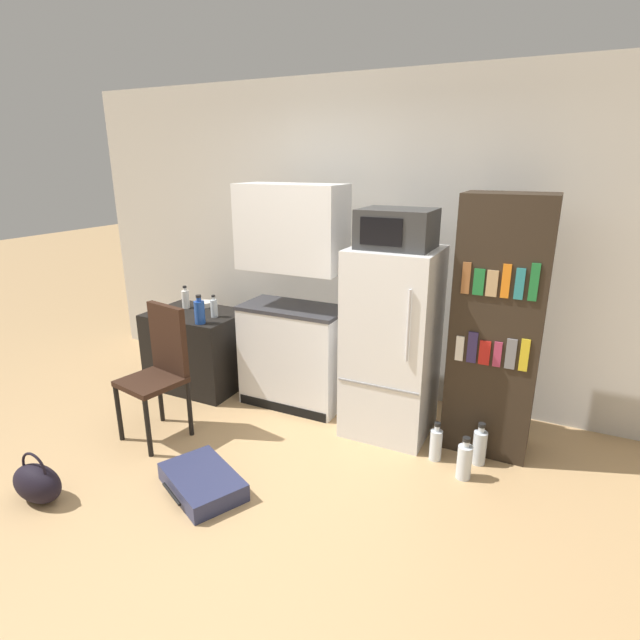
{
  "coord_description": "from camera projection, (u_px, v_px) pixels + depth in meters",
  "views": [
    {
      "loc": [
        1.44,
        -2.07,
        2.01
      ],
      "look_at": [
        0.02,
        0.85,
        0.97
      ],
      "focal_mm": 28.0,
      "sensor_mm": 36.0,
      "label": 1
    }
  ],
  "objects": [
    {
      "name": "water_bottle_front",
      "position": [
        464.0,
        461.0,
        3.28
      ],
      "size": [
        0.1,
        0.1,
        0.3
      ],
      "color": "silver",
      "rests_on": "ground_plane"
    },
    {
      "name": "handbag",
      "position": [
        37.0,
        483.0,
        3.07
      ],
      "size": [
        0.36,
        0.2,
        0.33
      ],
      "color": "black",
      "rests_on": "ground_plane"
    },
    {
      "name": "water_bottle_middle",
      "position": [
        480.0,
        447.0,
        3.44
      ],
      "size": [
        0.09,
        0.09,
        0.31
      ],
      "color": "silver",
      "rests_on": "ground_plane"
    },
    {
      "name": "side_table",
      "position": [
        198.0,
        349.0,
        4.6
      ],
      "size": [
        0.82,
        0.61,
        0.71
      ],
      "color": "black",
      "rests_on": "ground_plane"
    },
    {
      "name": "kitchen_hutch",
      "position": [
        293.0,
        307.0,
        4.11
      ],
      "size": [
        0.87,
        0.45,
        1.85
      ],
      "color": "white",
      "rests_on": "ground_plane"
    },
    {
      "name": "bottle_blue_soda",
      "position": [
        200.0,
        312.0,
        4.16
      ],
      "size": [
        0.09,
        0.09,
        0.25
      ],
      "color": "#1E47A3",
      "rests_on": "side_table"
    },
    {
      "name": "refrigerator",
      "position": [
        392.0,
        343.0,
        3.72
      ],
      "size": [
        0.63,
        0.61,
        1.43
      ],
      "color": "white",
      "rests_on": "ground_plane"
    },
    {
      "name": "chair",
      "position": [
        161.0,
        362.0,
        3.71
      ],
      "size": [
        0.47,
        0.47,
        1.01
      ],
      "rotation": [
        0.0,
        0.0,
        -0.19
      ],
      "color": "black",
      "rests_on": "ground_plane"
    },
    {
      "name": "wall_back",
      "position": [
        399.0,
        244.0,
        4.21
      ],
      "size": [
        6.4,
        0.1,
        2.69
      ],
      "color": "beige",
      "rests_on": "ground_plane"
    },
    {
      "name": "suitcase_large_flat",
      "position": [
        202.0,
        482.0,
        3.18
      ],
      "size": [
        0.68,
        0.58,
        0.12
      ],
      "rotation": [
        0.0,
        0.0,
        -0.46
      ],
      "color": "navy",
      "rests_on": "ground_plane"
    },
    {
      "name": "ground_plane",
      "position": [
        255.0,
        513.0,
        2.99
      ],
      "size": [
        24.0,
        24.0,
        0.0
      ],
      "primitive_type": "plane",
      "color": "tan"
    },
    {
      "name": "microwave",
      "position": [
        397.0,
        229.0,
        3.46
      ],
      "size": [
        0.51,
        0.42,
        0.27
      ],
      "color": "#333333",
      "rests_on": "refrigerator"
    },
    {
      "name": "bowl",
      "position": [
        204.0,
        304.0,
        4.68
      ],
      "size": [
        0.16,
        0.16,
        0.04
      ],
      "color": "silver",
      "rests_on": "side_table"
    },
    {
      "name": "bottle_clear_short",
      "position": [
        214.0,
        308.0,
        4.34
      ],
      "size": [
        0.06,
        0.06,
        0.2
      ],
      "color": "silver",
      "rests_on": "side_table"
    },
    {
      "name": "bottle_milk_white",
      "position": [
        186.0,
        299.0,
        4.6
      ],
      "size": [
        0.07,
        0.07,
        0.21
      ],
      "color": "white",
      "rests_on": "side_table"
    },
    {
      "name": "water_bottle_back",
      "position": [
        436.0,
        444.0,
        3.49
      ],
      "size": [
        0.08,
        0.08,
        0.29
      ],
      "color": "silver",
      "rests_on": "ground_plane"
    },
    {
      "name": "bookshelf",
      "position": [
        497.0,
        328.0,
        3.44
      ],
      "size": [
        0.59,
        0.41,
        1.82
      ],
      "color": "#2D2319",
      "rests_on": "ground_plane"
    }
  ]
}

